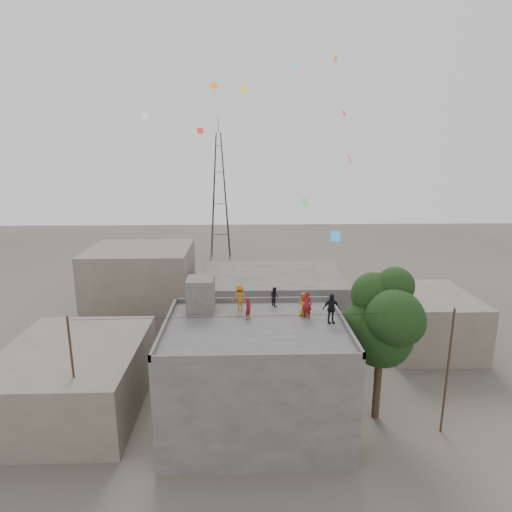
{
  "coord_description": "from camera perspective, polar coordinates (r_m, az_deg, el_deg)",
  "views": [
    {
      "loc": [
        -0.61,
        -21.87,
        15.44
      ],
      "look_at": [
        0.1,
        1.88,
        9.62
      ],
      "focal_mm": 30.0,
      "sensor_mm": 36.0,
      "label": 1
    }
  ],
  "objects": [
    {
      "name": "tree",
      "position": [
        25.6,
        16.75,
        -8.25
      ],
      "size": [
        4.9,
        4.6,
        9.1
      ],
      "color": "black",
      "rests_on": "ground"
    },
    {
      "name": "person_red_adult",
      "position": [
        24.85,
        6.79,
        -6.44
      ],
      "size": [
        0.66,
        0.52,
        1.6
      ],
      "primitive_type": "imported",
      "rotation": [
        0.0,
        0.0,
        2.89
      ],
      "color": "maroon",
      "rests_on": "main_building"
    },
    {
      "name": "neighbor_north",
      "position": [
        38.22,
        2.32,
        -6.04
      ],
      "size": [
        12.0,
        9.0,
        5.0
      ],
      "primitive_type": "cube",
      "color": "#4B4946",
      "rests_on": "ground"
    },
    {
      "name": "kites",
      "position": [
        29.16,
        3.46,
        15.74
      ],
      "size": [
        14.97,
        16.83,
        12.99
      ],
      "color": "red",
      "rests_on": "ground"
    },
    {
      "name": "person_dark_child",
      "position": [
        26.61,
        2.47,
        -5.41
      ],
      "size": [
        0.69,
        0.74,
        1.21
      ],
      "primitive_type": "imported",
      "rotation": [
        0.0,
        0.0,
        2.08
      ],
      "color": "black",
      "rests_on": "main_building"
    },
    {
      "name": "person_dark_adult",
      "position": [
        24.27,
        9.98,
        -6.93
      ],
      "size": [
        1.06,
        0.63,
        1.7
      ],
      "primitive_type": "imported",
      "rotation": [
        0.0,
        0.0,
        0.23
      ],
      "color": "black",
      "rests_on": "main_building"
    },
    {
      "name": "person_orange_child",
      "position": [
        25.11,
        6.4,
        -6.4
      ],
      "size": [
        0.8,
        0.84,
        1.44
      ],
      "primitive_type": "imported",
      "rotation": [
        0.0,
        0.0,
        -0.9
      ],
      "color": "#AF5E14",
      "rests_on": "main_building"
    },
    {
      "name": "stair_head_box",
      "position": [
        25.98,
        -7.37,
        -5.08
      ],
      "size": [
        1.6,
        1.8,
        2.0
      ],
      "primitive_type": "cube",
      "color": "#4B4946",
      "rests_on": "main_building"
    },
    {
      "name": "utility_line",
      "position": [
        23.69,
        1.24,
        -15.6
      ],
      "size": [
        20.12,
        0.62,
        7.4
      ],
      "color": "black",
      "rests_on": "ground"
    },
    {
      "name": "person_red_child",
      "position": [
        24.56,
        -1.05,
        -7.0
      ],
      "size": [
        0.5,
        0.55,
        1.27
      ],
      "primitive_type": "imported",
      "rotation": [
        0.0,
        0.0,
        1.01
      ],
      "color": "maroon",
      "rests_on": "main_building"
    },
    {
      "name": "neighbor_east",
      "position": [
        37.47,
        21.58,
        -7.94
      ],
      "size": [
        7.0,
        8.0,
        4.4
      ],
      "primitive_type": "cube",
      "color": "#655B50",
      "rests_on": "ground"
    },
    {
      "name": "main_building",
      "position": [
        25.14,
        -0.1,
        -15.77
      ],
      "size": [
        10.0,
        8.0,
        6.1
      ],
      "color": "#4B4946",
      "rests_on": "ground"
    },
    {
      "name": "transmission_tower",
      "position": [
        62.29,
        -4.87,
        7.84
      ],
      "size": [
        2.97,
        2.97,
        20.01
      ],
      "color": "black",
      "rests_on": "ground"
    },
    {
      "name": "ground",
      "position": [
        26.78,
        -0.1,
        -21.45
      ],
      "size": [
        140.0,
        140.0,
        0.0
      ],
      "primitive_type": "plane",
      "color": "#47413A",
      "rests_on": "ground"
    },
    {
      "name": "neighbor_west",
      "position": [
        29.29,
        -23.06,
        -14.74
      ],
      "size": [
        8.0,
        10.0,
        4.0
      ],
      "primitive_type": "cube",
      "color": "#655B50",
      "rests_on": "ground"
    },
    {
      "name": "neighbor_northwest",
      "position": [
        40.8,
        -14.97,
        -3.74
      ],
      "size": [
        9.0,
        8.0,
        7.0
      ],
      "primitive_type": "cube",
      "color": "#655B50",
      "rests_on": "ground"
    },
    {
      "name": "person_orange_adult",
      "position": [
        25.83,
        -2.15,
        -5.56
      ],
      "size": [
        1.06,
        0.64,
        1.6
      ],
      "primitive_type": "imported",
      "rotation": [
        0.0,
        0.0,
        -3.18
      ],
      "color": "#A86013",
      "rests_on": "main_building"
    },
    {
      "name": "parapet",
      "position": [
        23.73,
        -0.11,
        -9.03
      ],
      "size": [
        10.0,
        8.0,
        0.3
      ],
      "color": "#4B4946",
      "rests_on": "main_building"
    }
  ]
}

